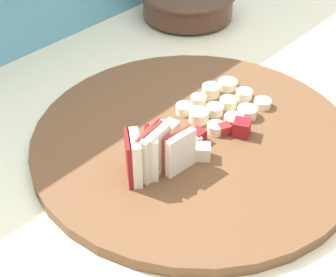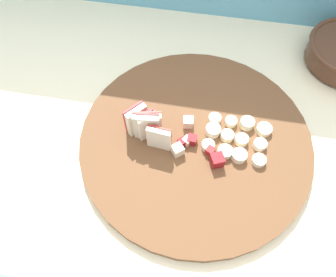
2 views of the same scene
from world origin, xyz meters
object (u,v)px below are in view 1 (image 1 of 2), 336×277
(apple_wedge_fan, at_px, (153,153))
(apple_dice_pile, at_px, (208,136))
(cutting_board, at_px, (194,140))
(banana_slice_rows, at_px, (222,105))
(ceramic_bowl, at_px, (188,3))

(apple_wedge_fan, relative_size, apple_dice_pile, 0.90)
(cutting_board, height_order, apple_wedge_fan, apple_wedge_fan)
(apple_dice_pile, bearing_deg, apple_wedge_fan, 172.18)
(apple_wedge_fan, distance_m, banana_slice_rows, 0.17)
(banana_slice_rows, bearing_deg, apple_dice_pile, -156.52)
(cutting_board, distance_m, apple_dice_pile, 0.03)
(apple_dice_pile, height_order, banana_slice_rows, apple_dice_pile)
(apple_wedge_fan, xyz_separation_m, apple_dice_pile, (0.09, -0.01, -0.02))
(apple_dice_pile, bearing_deg, ceramic_bowl, 43.56)
(cutting_board, bearing_deg, ceramic_bowl, 41.13)
(apple_dice_pile, relative_size, banana_slice_rows, 0.79)
(cutting_board, xyz_separation_m, apple_wedge_fan, (-0.09, -0.01, 0.04))
(apple_wedge_fan, distance_m, ceramic_bowl, 0.48)
(apple_wedge_fan, bearing_deg, ceramic_bowl, 34.78)
(apple_wedge_fan, relative_size, ceramic_bowl, 0.49)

